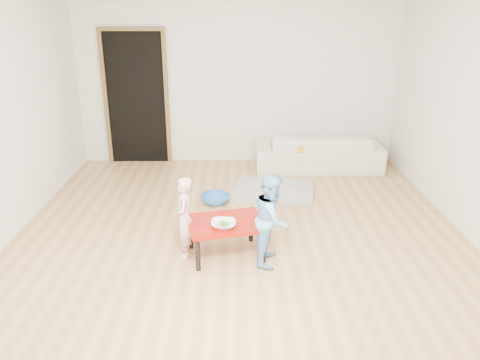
{
  "coord_description": "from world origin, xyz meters",
  "views": [
    {
      "loc": [
        -0.06,
        -4.89,
        2.39
      ],
      "look_at": [
        0.0,
        -0.2,
        0.65
      ],
      "focal_mm": 35.0,
      "sensor_mm": 36.0,
      "label": 1
    }
  ],
  "objects_px": {
    "red_table": "(226,238)",
    "child_pink": "(184,218)",
    "bowl": "(223,224)",
    "child_blue": "(272,219)",
    "basin": "(215,199)",
    "sofa": "(318,151)"
  },
  "relations": [
    {
      "from": "red_table",
      "to": "child_pink",
      "type": "xyz_separation_m",
      "value": [
        -0.42,
        -0.0,
        0.23
      ]
    },
    {
      "from": "sofa",
      "to": "child_blue",
      "type": "relative_size",
      "value": 2.1
    },
    {
      "from": "bowl",
      "to": "basin",
      "type": "xyz_separation_m",
      "value": [
        -0.14,
        1.47,
        -0.35
      ]
    },
    {
      "from": "sofa",
      "to": "child_blue",
      "type": "height_order",
      "value": "child_blue"
    },
    {
      "from": "sofa",
      "to": "bowl",
      "type": "height_order",
      "value": "sofa"
    },
    {
      "from": "child_pink",
      "to": "child_blue",
      "type": "distance_m",
      "value": 0.88
    },
    {
      "from": "child_pink",
      "to": "red_table",
      "type": "bearing_deg",
      "value": 86.0
    },
    {
      "from": "sofa",
      "to": "basin",
      "type": "relative_size",
      "value": 5.1
    },
    {
      "from": "bowl",
      "to": "basin",
      "type": "distance_m",
      "value": 1.52
    },
    {
      "from": "sofa",
      "to": "basin",
      "type": "xyz_separation_m",
      "value": [
        -1.55,
        -1.36,
        -0.22
      ]
    },
    {
      "from": "child_blue",
      "to": "basin",
      "type": "relative_size",
      "value": 2.43
    },
    {
      "from": "bowl",
      "to": "child_pink",
      "type": "height_order",
      "value": "child_pink"
    },
    {
      "from": "bowl",
      "to": "child_blue",
      "type": "relative_size",
      "value": 0.26
    },
    {
      "from": "child_blue",
      "to": "basin",
      "type": "xyz_separation_m",
      "value": [
        -0.62,
        1.46,
        -0.4
      ]
    },
    {
      "from": "bowl",
      "to": "child_blue",
      "type": "xyz_separation_m",
      "value": [
        0.47,
        0.0,
        0.05
      ]
    },
    {
      "from": "sofa",
      "to": "red_table",
      "type": "relative_size",
      "value": 2.56
    },
    {
      "from": "red_table",
      "to": "child_pink",
      "type": "height_order",
      "value": "child_pink"
    },
    {
      "from": "red_table",
      "to": "child_blue",
      "type": "relative_size",
      "value": 0.82
    },
    {
      "from": "bowl",
      "to": "red_table",
      "type": "bearing_deg",
      "value": 80.63
    },
    {
      "from": "child_blue",
      "to": "bowl",
      "type": "bearing_deg",
      "value": 103.45
    },
    {
      "from": "red_table",
      "to": "basin",
      "type": "distance_m",
      "value": 1.36
    },
    {
      "from": "child_blue",
      "to": "basin",
      "type": "distance_m",
      "value": 1.64
    }
  ]
}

